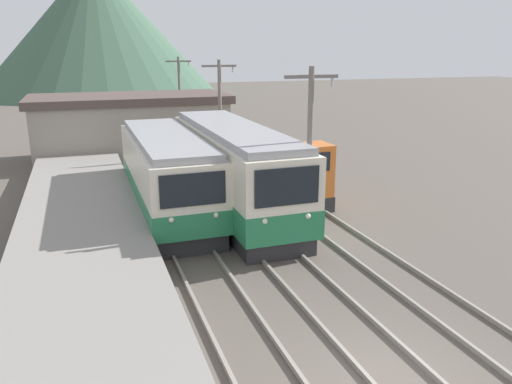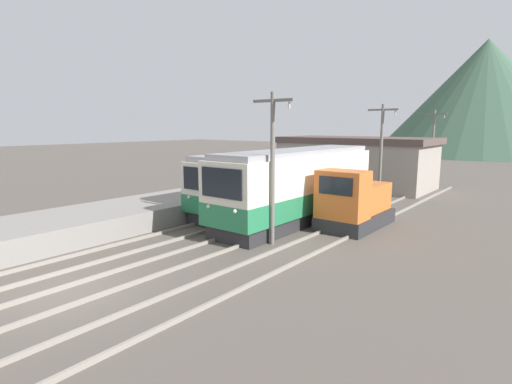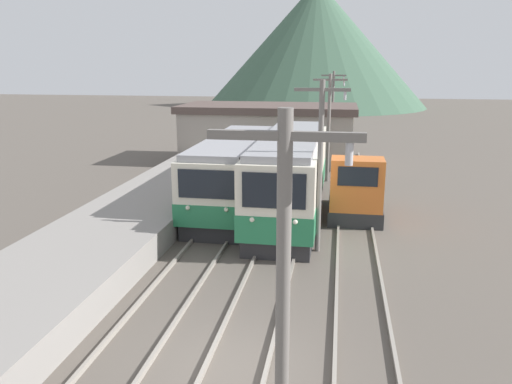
{
  "view_description": "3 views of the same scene",
  "coord_description": "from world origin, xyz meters",
  "px_view_note": "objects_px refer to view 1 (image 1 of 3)",
  "views": [
    {
      "loc": [
        -5.92,
        -7.81,
        6.99
      ],
      "look_at": [
        0.26,
        9.72,
        1.65
      ],
      "focal_mm": 35.0,
      "sensor_mm": 36.0,
      "label": 1
    },
    {
      "loc": [
        11.57,
        -5.42,
        5.06
      ],
      "look_at": [
        -0.32,
        9.5,
        1.89
      ],
      "focal_mm": 28.0,
      "sensor_mm": 36.0,
      "label": 2
    },
    {
      "loc": [
        2.37,
        -10.09,
        6.95
      ],
      "look_at": [
        -0.9,
        9.33,
        1.9
      ],
      "focal_mm": 35.0,
      "sensor_mm": 36.0,
      "label": 3
    }
  ],
  "objects_px": {
    "commuter_train_left": "(167,178)",
    "catenary_mast_distant": "(180,95)",
    "catenary_mast_far": "(220,112)",
    "shunting_locomotive": "(292,177)",
    "commuter_train_center": "(234,173)",
    "catenary_mast_mid": "(310,150)"
  },
  "relations": [
    {
      "from": "catenary_mast_mid",
      "to": "catenary_mast_distant",
      "type": "bearing_deg",
      "value": 90.0
    },
    {
      "from": "catenary_mast_mid",
      "to": "shunting_locomotive",
      "type": "bearing_deg",
      "value": 73.04
    },
    {
      "from": "commuter_train_center",
      "to": "shunting_locomotive",
      "type": "distance_m",
      "value": 3.1
    },
    {
      "from": "commuter_train_center",
      "to": "catenary_mast_far",
      "type": "xyz_separation_m",
      "value": [
        1.51,
        7.59,
        1.75
      ]
    },
    {
      "from": "catenary_mast_mid",
      "to": "commuter_train_left",
      "type": "bearing_deg",
      "value": 130.49
    },
    {
      "from": "commuter_train_center",
      "to": "shunting_locomotive",
      "type": "height_order",
      "value": "commuter_train_center"
    },
    {
      "from": "commuter_train_left",
      "to": "catenary_mast_far",
      "type": "distance_m",
      "value": 8.36
    },
    {
      "from": "commuter_train_left",
      "to": "catenary_mast_distant",
      "type": "distance_m",
      "value": 19.46
    },
    {
      "from": "commuter_train_left",
      "to": "commuter_train_center",
      "type": "distance_m",
      "value": 2.88
    },
    {
      "from": "catenary_mast_far",
      "to": "commuter_train_left",
      "type": "bearing_deg",
      "value": -121.92
    },
    {
      "from": "commuter_train_left",
      "to": "catenary_mast_distant",
      "type": "xyz_separation_m",
      "value": [
        4.31,
        18.88,
        1.88
      ]
    },
    {
      "from": "catenary_mast_far",
      "to": "catenary_mast_distant",
      "type": "xyz_separation_m",
      "value": [
        0.0,
        11.96,
        0.0
      ]
    },
    {
      "from": "shunting_locomotive",
      "to": "catenary_mast_distant",
      "type": "bearing_deg",
      "value": 94.48
    },
    {
      "from": "commuter_train_center",
      "to": "catenary_mast_mid",
      "type": "height_order",
      "value": "catenary_mast_mid"
    },
    {
      "from": "commuter_train_left",
      "to": "shunting_locomotive",
      "type": "relative_size",
      "value": 2.24
    },
    {
      "from": "commuter_train_center",
      "to": "catenary_mast_mid",
      "type": "bearing_deg",
      "value": -70.96
    },
    {
      "from": "commuter_train_left",
      "to": "catenary_mast_distant",
      "type": "relative_size",
      "value": 1.63
    },
    {
      "from": "commuter_train_center",
      "to": "catenary_mast_mid",
      "type": "distance_m",
      "value": 4.94
    },
    {
      "from": "commuter_train_left",
      "to": "shunting_locomotive",
      "type": "xyz_separation_m",
      "value": [
        5.8,
        -0.16,
        -0.44
      ]
    },
    {
      "from": "commuter_train_left",
      "to": "catenary_mast_mid",
      "type": "distance_m",
      "value": 6.9
    },
    {
      "from": "catenary_mast_far",
      "to": "catenary_mast_distant",
      "type": "bearing_deg",
      "value": 90.0
    },
    {
      "from": "commuter_train_left",
      "to": "catenary_mast_distant",
      "type": "height_order",
      "value": "catenary_mast_distant"
    }
  ]
}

